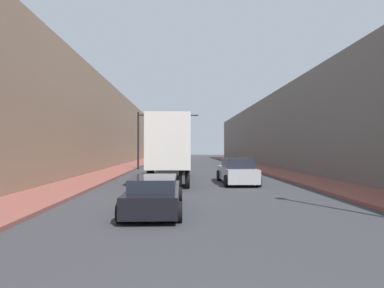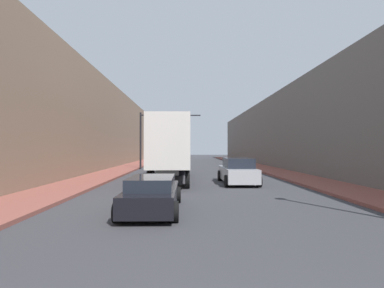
{
  "view_description": "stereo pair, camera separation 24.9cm",
  "coord_description": "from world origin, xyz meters",
  "views": [
    {
      "loc": [
        -1.13,
        -1.13,
        2.25
      ],
      "look_at": [
        -0.56,
        15.43,
        2.48
      ],
      "focal_mm": 28.0,
      "sensor_mm": 36.0,
      "label": 1
    },
    {
      "loc": [
        -0.88,
        -1.13,
        2.25
      ],
      "look_at": [
        -0.56,
        15.43,
        2.48
      ],
      "focal_mm": 28.0,
      "sensor_mm": 36.0,
      "label": 2
    }
  ],
  "objects": [
    {
      "name": "building_right",
      "position": [
        11.96,
        30.0,
        4.21
      ],
      "size": [
        6.0,
        80.0,
        8.42
      ],
      "color": "#66605B",
      "rests_on": "ground"
    },
    {
      "name": "building_left",
      "position": [
        -11.96,
        30.0,
        4.69
      ],
      "size": [
        6.0,
        80.0,
        9.38
      ],
      "color": "#846B56",
      "rests_on": "ground"
    },
    {
      "name": "traffic_signal_gantry",
      "position": [
        -4.01,
        31.05,
        4.37
      ],
      "size": [
        6.55,
        0.35,
        6.09
      ],
      "color": "black",
      "rests_on": "ground"
    },
    {
      "name": "semi_truck",
      "position": [
        -1.88,
        20.03,
        2.35
      ],
      "size": [
        2.43,
        11.3,
        4.17
      ],
      "color": "silver",
      "rests_on": "ground"
    },
    {
      "name": "suv_car",
      "position": [
        2.39,
        17.88,
        0.77
      ],
      "size": [
        2.11,
        4.9,
        1.63
      ],
      "color": "#B7B7BC",
      "rests_on": "ground"
    },
    {
      "name": "sidewalk_right",
      "position": [
        7.45,
        30.0,
        0.07
      ],
      "size": [
        3.01,
        80.0,
        0.15
      ],
      "color": "brown",
      "rests_on": "ground"
    },
    {
      "name": "sedan_car",
      "position": [
        -2.1,
        9.64,
        0.61
      ],
      "size": [
        1.97,
        4.6,
        1.25
      ],
      "color": "black",
      "rests_on": "ground"
    },
    {
      "name": "sidewalk_left",
      "position": [
        -7.45,
        30.0,
        0.07
      ],
      "size": [
        3.01,
        80.0,
        0.15
      ],
      "color": "brown",
      "rests_on": "ground"
    }
  ]
}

